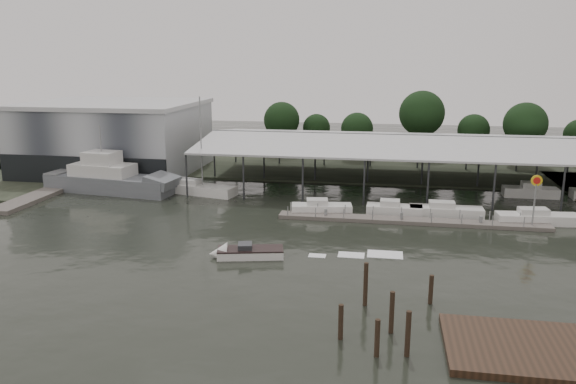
% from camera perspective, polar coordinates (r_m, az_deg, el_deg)
% --- Properties ---
extents(ground, '(200.00, 200.00, 0.00)m').
position_cam_1_polar(ground, '(52.25, -3.94, -5.41)').
color(ground, black).
rests_on(ground, ground).
extents(land_strip_far, '(140.00, 30.00, 0.30)m').
position_cam_1_polar(land_strip_far, '(92.28, 2.31, 3.03)').
color(land_strip_far, '#3D4332').
rests_on(land_strip_far, ground).
extents(land_strip_west, '(20.00, 40.00, 0.30)m').
position_cam_1_polar(land_strip_west, '(95.22, -23.38, 2.25)').
color(land_strip_west, '#3D4332').
rests_on(land_strip_west, ground).
extents(storage_warehouse, '(24.50, 20.50, 10.50)m').
position_cam_1_polar(storage_warehouse, '(88.34, -17.16, 5.38)').
color(storage_warehouse, '#ACB1B7').
rests_on(storage_warehouse, ground).
extents(covered_boat_shed, '(58.24, 24.00, 6.96)m').
position_cam_1_polar(covered_boat_shed, '(76.84, 13.62, 5.09)').
color(covered_boat_shed, silver).
rests_on(covered_boat_shed, ground).
extents(trawler_dock, '(3.00, 18.00, 0.50)m').
position_cam_1_polar(trawler_dock, '(76.70, -23.58, -0.17)').
color(trawler_dock, '#645F58').
rests_on(trawler_dock, ground).
extents(floating_dock, '(28.00, 2.00, 1.40)m').
position_cam_1_polar(floating_dock, '(60.37, 12.39, -2.88)').
color(floating_dock, '#645F58').
rests_on(floating_dock, ground).
extents(shell_fuel_sign, '(1.10, 0.18, 5.55)m').
position_cam_1_polar(shell_fuel_sign, '(61.21, 23.85, 0.09)').
color(shell_fuel_sign, gray).
rests_on(shell_fuel_sign, ground).
extents(grey_trawler, '(18.15, 6.74, 8.84)m').
position_cam_1_polar(grey_trawler, '(75.64, -17.53, 1.20)').
color(grey_trawler, slate).
rests_on(grey_trawler, ground).
extents(white_sailboat, '(9.93, 4.76, 12.48)m').
position_cam_1_polar(white_sailboat, '(72.11, -9.08, 0.32)').
color(white_sailboat, white).
rests_on(white_sailboat, ground).
extents(speedboat_underway, '(17.21, 5.68, 2.00)m').
position_cam_1_polar(speedboat_underway, '(49.13, -4.47, -6.19)').
color(speedboat_underway, white).
rests_on(speedboat_underway, ground).
extents(moored_cruiser_0, '(6.90, 3.22, 1.70)m').
position_cam_1_polar(moored_cruiser_0, '(62.36, 3.37, -1.65)').
color(moored_cruiser_0, white).
rests_on(moored_cruiser_0, ground).
extents(moored_cruiser_1, '(6.11, 2.39, 1.70)m').
position_cam_1_polar(moored_cruiser_1, '(62.94, 10.68, -1.73)').
color(moored_cruiser_1, white).
rests_on(moored_cruiser_1, ground).
extents(moored_cruiser_2, '(7.83, 2.26, 1.70)m').
position_cam_1_polar(moored_cruiser_2, '(63.59, 15.70, -1.85)').
color(moored_cruiser_2, white).
rests_on(moored_cruiser_2, ground).
extents(moored_cruiser_3, '(8.49, 3.00, 1.70)m').
position_cam_1_polar(moored_cruiser_3, '(64.01, 23.98, -2.43)').
color(moored_cruiser_3, white).
rests_on(moored_cruiser_3, ground).
extents(mooring_pilings, '(6.14, 8.25, 3.76)m').
position_cam_1_polar(mooring_pilings, '(36.90, 9.85, -12.26)').
color(mooring_pilings, '#37291B').
rests_on(mooring_pilings, ground).
extents(horizon_tree_line, '(70.08, 12.02, 11.47)m').
position_cam_1_polar(horizon_tree_line, '(97.33, 17.11, 6.65)').
color(horizon_tree_line, black).
rests_on(horizon_tree_line, ground).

